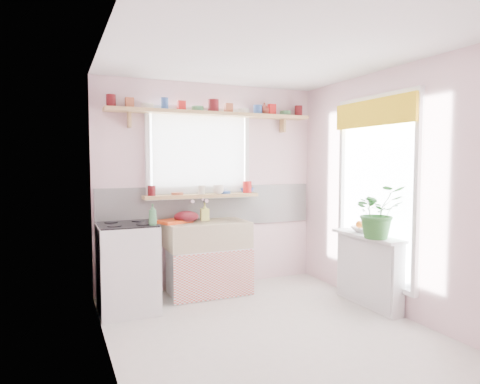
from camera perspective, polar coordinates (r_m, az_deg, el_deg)
name	(u,v)px	position (r m, az deg, el deg)	size (l,w,h in m)	color
room	(287,177)	(4.90, 6.23, 1.95)	(3.20, 3.20, 3.20)	silver
sink_unit	(207,257)	(5.08, -4.41, -8.66)	(0.95, 0.65, 1.11)	white
cooker	(128,267)	(4.62, -14.76, -9.70)	(0.58, 0.58, 0.93)	white
radiator_ledge	(368,269)	(4.86, 16.75, -9.82)	(0.22, 0.95, 0.78)	white
windowsill	(202,196)	(5.15, -5.13, -0.52)	(1.40, 0.22, 0.04)	tan
pine_shelf	(213,114)	(5.20, -3.57, 10.35)	(2.52, 0.24, 0.04)	tan
shelf_crockery	(212,108)	(5.20, -3.76, 11.18)	(2.47, 0.11, 0.12)	#590F14
sill_crockery	(202,189)	(5.14, -5.13, 0.34)	(1.35, 0.11, 0.12)	#590F14
dish_tray	(174,221)	(4.96, -8.81, -3.88)	(0.36, 0.27, 0.04)	#F74A15
colander	(186,217)	(4.98, -7.18, -3.27)	(0.29, 0.29, 0.13)	#5B0F19
jade_plant	(378,212)	(4.52, 17.91, -2.52)	(0.49, 0.42, 0.54)	#2D6C2B
fruit_bowl	(364,230)	(4.89, 16.23, -4.83)	(0.26, 0.26, 0.06)	silver
herb_pot	(373,226)	(4.59, 17.28, -4.40)	(0.12, 0.08, 0.22)	#2F5C25
soap_bottle_sink	(205,212)	(5.10, -4.73, -2.63)	(0.10, 0.10, 0.21)	#E3ED69
sill_cup	(218,190)	(5.15, -2.90, 0.32)	(0.14, 0.14, 0.11)	silver
sill_bowl	(247,190)	(5.42, 0.89, 0.25)	(0.19, 0.19, 0.06)	#3453AB
shelf_vase	(264,109)	(5.55, 3.27, 10.98)	(0.15, 0.15, 0.16)	#963B2E
cooker_bottle	(153,215)	(4.34, -11.57, -2.97)	(0.08, 0.08, 0.22)	#458A53
fruit	(364,224)	(4.89, 16.25, -4.14)	(0.20, 0.14, 0.10)	orange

